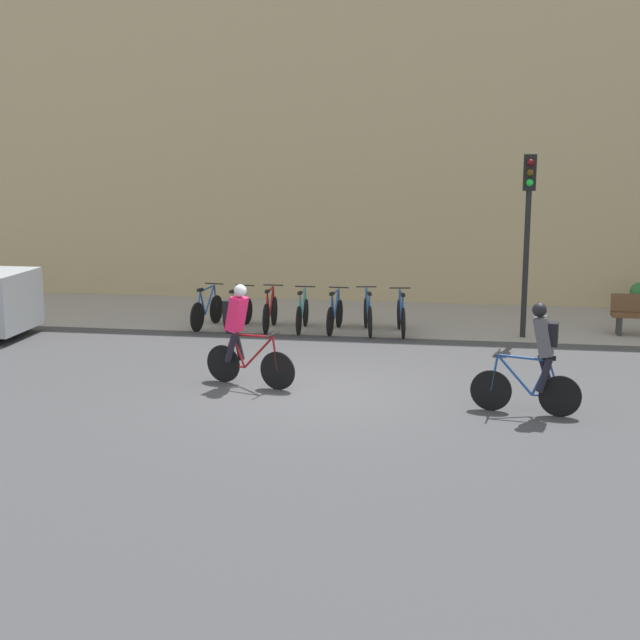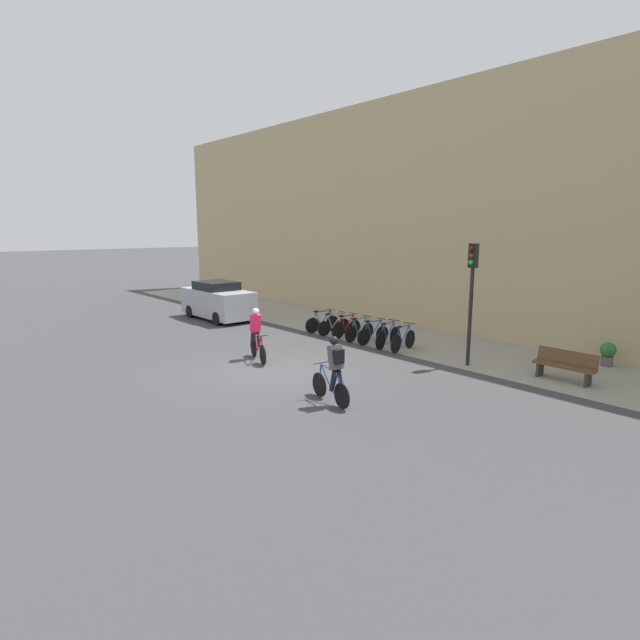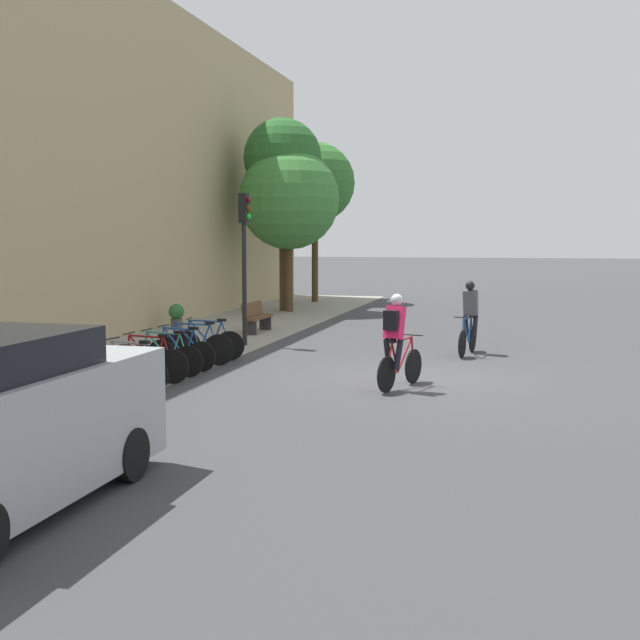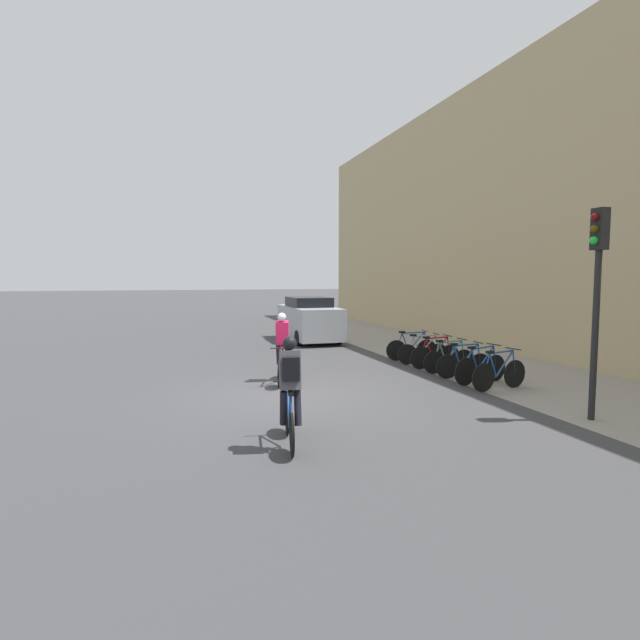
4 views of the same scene
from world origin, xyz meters
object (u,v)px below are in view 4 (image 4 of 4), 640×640
cyclist_grey (290,389)px  parked_bike_6 (499,373)px  parked_bike_2 (435,355)px  parked_bike_5 (481,367)px  parked_car (309,320)px  parked_bike_1 (423,352)px  parked_bike_4 (464,363)px  cyclist_pink (282,345)px  parked_bike_0 (411,348)px  parked_bike_3 (449,359)px  traffic_light_pole (597,275)px

cyclist_grey → parked_bike_6: size_ratio=1.05×
parked_bike_2 → parked_bike_6: (2.96, -0.00, 0.00)m
parked_bike_5 → parked_car: bearing=-169.1°
parked_bike_1 → parked_bike_4: parked_bike_4 is taller
parked_bike_1 → parked_bike_2: parked_bike_2 is taller
cyclist_pink → parked_bike_5: bearing=70.0°
parked_bike_0 → parked_bike_1: bearing=-0.0°
parked_bike_5 → parked_bike_3: bearing=-180.0°
cyclist_pink → parked_car: 8.19m
parked_bike_5 → parked_bike_6: size_ratio=1.02×
parked_bike_0 → parked_bike_6: bearing=0.0°
parked_bike_3 → parked_bike_5: size_ratio=0.94×
parked_bike_4 → parked_bike_5: 0.74m
parked_bike_5 → parked_bike_6: 0.74m
parked_car → parked_bike_2: bearing=14.2°
parked_bike_2 → parked_bike_3: parked_bike_2 is taller
parked_bike_1 → parked_bike_2: (0.74, 0.00, 0.01)m
traffic_light_pole → parked_bike_4: bearing=-179.3°
parked_bike_1 → parked_bike_4: (2.22, 0.00, 0.00)m
parked_bike_4 → parked_bike_5: bearing=-0.0°
cyclist_grey → parked_bike_1: (-6.20, 5.72, -0.56)m
cyclist_grey → parked_bike_3: cyclist_grey is taller
cyclist_pink → traffic_light_pole: (5.11, 4.77, 1.76)m
parked_bike_3 → parked_bike_5: parked_bike_5 is taller
parked_bike_4 → traffic_light_pole: bearing=0.7°
parked_bike_0 → parked_bike_2: 1.48m
parked_bike_1 → parked_bike_6: bearing=0.0°
parked_car → parked_bike_4: bearing=11.8°
parked_bike_6 → parked_bike_5: bearing=-180.0°
parked_bike_4 → parked_bike_0: bearing=-180.0°
parked_bike_6 → traffic_light_pole: size_ratio=0.43×
cyclist_pink → parked_bike_2: 4.78m
cyclist_pink → parked_bike_2: size_ratio=1.08×
parked_bike_3 → parked_bike_4: (0.74, 0.00, 0.00)m
parked_bike_1 → parked_bike_2: size_ratio=0.98×
parked_bike_2 → traffic_light_pole: size_ratio=0.42×
cyclist_grey → cyclist_pink: bearing=168.6°
parked_bike_6 → parked_bike_0: bearing=-180.0°
parked_bike_1 → parked_bike_0: bearing=180.0°
traffic_light_pole → cyclist_pink: bearing=-137.0°
parked_bike_4 → parked_bike_5: (0.74, -0.00, 0.02)m
cyclist_pink → cyclist_grey: 5.06m
parked_bike_0 → parked_car: parked_car is taller
parked_bike_1 → parked_bike_5: size_ratio=0.94×
cyclist_pink → parked_bike_3: cyclist_pink is taller
cyclist_pink → parked_bike_0: bearing=112.8°
cyclist_grey → parked_bike_0: bearing=140.5°
cyclist_pink → parked_car: bearing=159.2°
parked_bike_6 → cyclist_pink: bearing=-117.5°
traffic_light_pole → parked_bike_1: bearing=-179.6°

